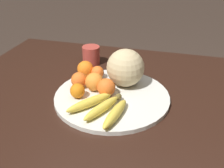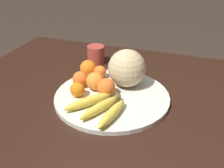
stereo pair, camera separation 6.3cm
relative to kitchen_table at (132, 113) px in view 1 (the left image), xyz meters
name	(u,v)px [view 1 (the left image)]	position (x,y,z in m)	size (l,w,h in m)	color
kitchen_table	(132,113)	(0.00, 0.00, 0.00)	(1.58, 1.05, 0.72)	black
fruit_bowl	(112,96)	(-0.08, -0.03, 0.09)	(0.46, 0.46, 0.02)	silver
melon	(125,68)	(-0.05, 0.07, 0.18)	(0.16, 0.16, 0.16)	#C6B284
banana_bunch	(102,107)	(-0.08, -0.15, 0.12)	(0.22, 0.23, 0.04)	brown
orange_front_left	(94,82)	(-0.16, -0.01, 0.13)	(0.08, 0.08, 0.08)	orange
orange_front_right	(85,69)	(-0.24, 0.09, 0.13)	(0.07, 0.07, 0.07)	orange
orange_mid_center	(98,72)	(-0.18, 0.09, 0.13)	(0.06, 0.06, 0.06)	orange
orange_back_left	(77,91)	(-0.21, -0.08, 0.13)	(0.06, 0.06, 0.06)	orange
orange_back_right	(106,87)	(-0.10, -0.04, 0.13)	(0.07, 0.07, 0.07)	orange
orange_top_small	(79,80)	(-0.23, -0.01, 0.13)	(0.07, 0.07, 0.07)	orange
produce_tag	(106,89)	(-0.12, 0.01, 0.10)	(0.10, 0.07, 0.00)	white
ceramic_mug	(91,55)	(-0.27, 0.27, 0.13)	(0.10, 0.11, 0.09)	#B74238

